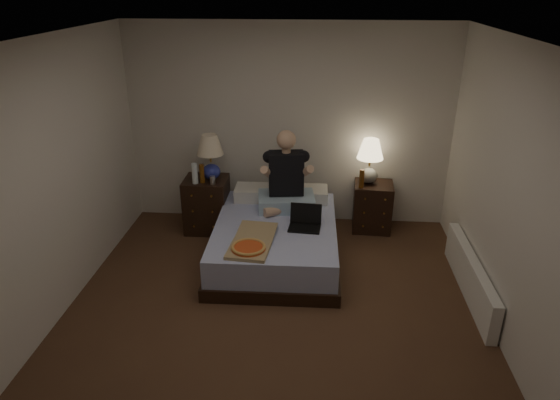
# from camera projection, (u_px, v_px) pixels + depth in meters

# --- Properties ---
(floor) EXTENTS (4.00, 4.50, 0.00)m
(floor) POSITION_uv_depth(u_px,v_px,m) (272.00, 323.00, 4.63)
(floor) COLOR #533723
(floor) RESTS_ON ground
(ceiling) EXTENTS (4.00, 4.50, 0.00)m
(ceiling) POSITION_uv_depth(u_px,v_px,m) (270.00, 43.00, 3.61)
(ceiling) COLOR white
(ceiling) RESTS_ON ground
(wall_back) EXTENTS (4.00, 0.00, 2.50)m
(wall_back) POSITION_uv_depth(u_px,v_px,m) (289.00, 126.00, 6.17)
(wall_back) COLOR silver
(wall_back) RESTS_ON ground
(wall_left) EXTENTS (0.00, 4.50, 2.50)m
(wall_left) POSITION_uv_depth(u_px,v_px,m) (39.00, 192.00, 4.27)
(wall_left) COLOR silver
(wall_left) RESTS_ON ground
(wall_right) EXTENTS (0.00, 4.50, 2.50)m
(wall_right) POSITION_uv_depth(u_px,v_px,m) (521.00, 208.00, 3.98)
(wall_right) COLOR silver
(wall_right) RESTS_ON ground
(bed) EXTENTS (1.36, 1.79, 0.44)m
(bed) POSITION_uv_depth(u_px,v_px,m) (276.00, 241.00, 5.61)
(bed) COLOR #6172C2
(bed) RESTS_ON floor
(nightstand_left) EXTENTS (0.53, 0.48, 0.68)m
(nightstand_left) POSITION_uv_depth(u_px,v_px,m) (207.00, 204.00, 6.24)
(nightstand_left) COLOR black
(nightstand_left) RESTS_ON floor
(nightstand_right) EXTENTS (0.49, 0.45, 0.61)m
(nightstand_right) POSITION_uv_depth(u_px,v_px,m) (372.00, 207.00, 6.26)
(nightstand_right) COLOR black
(nightstand_right) RESTS_ON floor
(lamp_left) EXTENTS (0.32, 0.32, 0.56)m
(lamp_left) POSITION_uv_depth(u_px,v_px,m) (211.00, 157.00, 5.99)
(lamp_left) COLOR #293297
(lamp_left) RESTS_ON nightstand_left
(lamp_right) EXTENTS (0.39, 0.39, 0.56)m
(lamp_right) POSITION_uv_depth(u_px,v_px,m) (370.00, 161.00, 6.06)
(lamp_right) COLOR gray
(lamp_right) RESTS_ON nightstand_right
(water_bottle) EXTENTS (0.07, 0.07, 0.25)m
(water_bottle) POSITION_uv_depth(u_px,v_px,m) (195.00, 174.00, 5.92)
(water_bottle) COLOR white
(water_bottle) RESTS_ON nightstand_left
(soda_can) EXTENTS (0.07, 0.07, 0.10)m
(soda_can) POSITION_uv_depth(u_px,v_px,m) (213.00, 180.00, 5.93)
(soda_can) COLOR beige
(soda_can) RESTS_ON nightstand_left
(beer_bottle_left) EXTENTS (0.06, 0.06, 0.23)m
(beer_bottle_left) POSITION_uv_depth(u_px,v_px,m) (202.00, 174.00, 5.95)
(beer_bottle_left) COLOR #63370E
(beer_bottle_left) RESTS_ON nightstand_left
(beer_bottle_right) EXTENTS (0.06, 0.06, 0.23)m
(beer_bottle_right) POSITION_uv_depth(u_px,v_px,m) (362.00, 179.00, 5.99)
(beer_bottle_right) COLOR #63350E
(beer_bottle_right) RESTS_ON nightstand_right
(person) EXTENTS (0.72, 0.60, 0.93)m
(person) POSITION_uv_depth(u_px,v_px,m) (286.00, 171.00, 5.71)
(person) COLOR black
(person) RESTS_ON bed
(laptop) EXTENTS (0.36, 0.31, 0.24)m
(laptop) POSITION_uv_depth(u_px,v_px,m) (305.00, 219.00, 5.36)
(laptop) COLOR black
(laptop) RESTS_ON bed
(pizza_box) EXTENTS (0.47, 0.79, 0.08)m
(pizza_box) POSITION_uv_depth(u_px,v_px,m) (248.00, 248.00, 4.93)
(pizza_box) COLOR tan
(pizza_box) RESTS_ON bed
(radiator) EXTENTS (0.10, 1.60, 0.40)m
(radiator) POSITION_uv_depth(u_px,v_px,m) (470.00, 277.00, 4.98)
(radiator) COLOR white
(radiator) RESTS_ON floor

